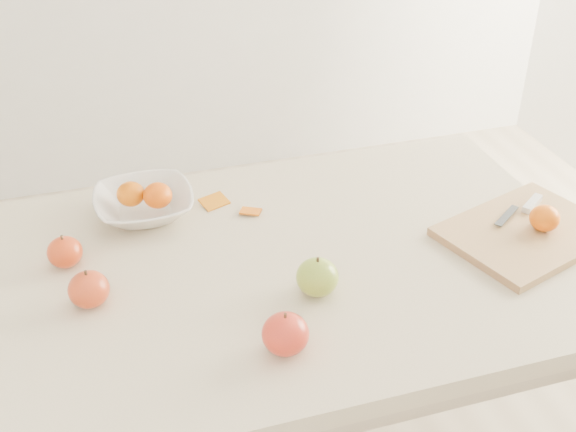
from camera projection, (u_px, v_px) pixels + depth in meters
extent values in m
cube|color=beige|center=(295.00, 266.00, 1.46)|extent=(1.20, 0.80, 0.04)
cylinder|color=#BCAA8E|center=(48.00, 346.00, 1.81)|extent=(0.06, 0.06, 0.71)
cylinder|color=#BCAA8E|center=(438.00, 270.00, 2.07)|extent=(0.06, 0.06, 0.71)
cube|color=tan|center=(526.00, 232.00, 1.51)|extent=(0.39, 0.34, 0.02)
ellipsoid|color=orange|center=(545.00, 218.00, 1.49)|extent=(0.06, 0.06, 0.05)
imported|color=silver|center=(144.00, 204.00, 1.57)|extent=(0.22, 0.22, 0.05)
ellipsoid|color=orange|center=(131.00, 194.00, 1.56)|extent=(0.06, 0.06, 0.05)
ellipsoid|color=#E76108|center=(158.00, 195.00, 1.56)|extent=(0.06, 0.06, 0.06)
cube|color=#C46A0D|center=(214.00, 203.00, 1.63)|extent=(0.07, 0.06, 0.01)
cube|color=#C75B0E|center=(251.00, 212.00, 1.59)|extent=(0.06, 0.05, 0.01)
cube|color=white|center=(532.00, 204.00, 1.58)|extent=(0.07, 0.06, 0.01)
cube|color=#383C40|center=(507.00, 216.00, 1.54)|extent=(0.09, 0.07, 0.00)
ellipsoid|color=#5D8C1A|center=(317.00, 277.00, 1.34)|extent=(0.08, 0.08, 0.07)
ellipsoid|color=#A61722|center=(285.00, 334.00, 1.21)|extent=(0.08, 0.08, 0.07)
ellipsoid|color=#930408|center=(65.00, 252.00, 1.42)|extent=(0.07, 0.07, 0.06)
ellipsoid|color=maroon|center=(89.00, 289.00, 1.31)|extent=(0.08, 0.08, 0.07)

